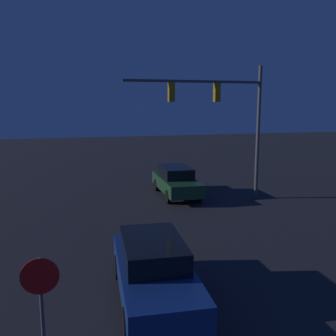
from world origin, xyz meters
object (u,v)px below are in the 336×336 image
Objects in this scene: car_far at (176,181)px; traffic_signal_mast at (226,110)px; car_near at (154,269)px; stop_sign at (41,295)px.

car_far is 4.59m from traffic_signal_mast.
stop_sign is at bearing 42.83° from car_near.
car_far is 2.04× the size of stop_sign.
car_far is (3.65, 10.31, 0.00)m from car_near.
traffic_signal_mast reaches higher than car_far.
car_near and car_far have the same top height.
car_near is at bearing 72.02° from car_far.
traffic_signal_mast is 13.82m from stop_sign.
stop_sign is (-6.19, -12.35, 0.74)m from car_far.
traffic_signal_mast is at bearing 142.40° from car_far.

